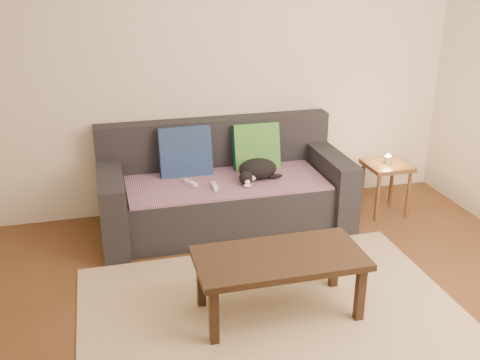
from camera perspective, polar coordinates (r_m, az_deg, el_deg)
The scene contains 13 objects.
ground at distance 3.70m, azimuth 4.07°, elevation -14.83°, with size 4.50×4.50×0.00m, color brown.
back_wall at distance 4.98m, azimuth -2.93°, elevation 11.33°, with size 4.50×0.04×2.60m, color beige.
sofa at distance 4.86m, azimuth -1.67°, elevation -1.12°, with size 2.10×0.94×0.87m.
throw_blanket at distance 4.74m, azimuth -1.44°, elevation -0.19°, with size 1.66×0.74×0.02m, color #452B52.
cushion_navy at distance 4.85m, azimuth -5.58°, elevation 2.78°, with size 0.45×0.11×0.45m, color #102047.
cushion_green at distance 4.98m, azimuth 1.65°, elevation 3.39°, with size 0.41×0.10×0.41m, color #0B4B3B.
cat at distance 4.75m, azimuth 1.73°, elevation 1.05°, with size 0.40×0.32×0.17m.
wii_remote_a at distance 4.66m, azimuth -5.05°, elevation -0.30°, with size 0.15×0.04×0.03m, color white.
wii_remote_b at distance 4.58m, azimuth -2.59°, elevation -0.63°, with size 0.15×0.04×0.03m, color white.
side_table at distance 5.23m, azimuth 14.66°, elevation 0.78°, with size 0.38×0.38×0.47m.
candle at distance 5.19m, azimuth 14.79°, elevation 2.02°, with size 0.06×0.06×0.09m.
rug at distance 3.81m, azimuth 3.35°, elevation -13.46°, with size 2.50×1.80×0.01m, color tan.
coffee_table at distance 3.63m, azimuth 4.05°, elevation -8.38°, with size 1.08×0.54×0.43m.
Camera 1 is at (-0.99, -2.80, 2.20)m, focal length 42.00 mm.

